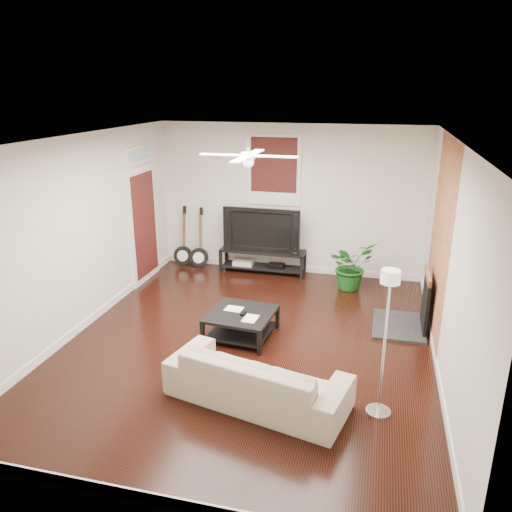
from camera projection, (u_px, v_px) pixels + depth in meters
The scene contains 14 objects.
room at pixel (249, 248), 6.59m from camera, with size 5.01×6.01×2.81m.
brick_accent at pixel (440, 239), 6.94m from camera, with size 0.02×2.20×2.80m, color #A45635.
fireplace at pixel (412, 300), 7.30m from camera, with size 0.80×1.10×0.92m, color black.
window_back at pixel (274, 170), 9.21m from camera, with size 1.00×0.06×1.30m, color black.
door_left at pixel (143, 214), 8.95m from camera, with size 0.08×1.00×2.50m, color white.
tv_stand at pixel (263, 261), 9.62m from camera, with size 1.63×0.44×0.46m, color black.
tv at pixel (263, 228), 9.43m from camera, with size 1.46×0.19×0.84m, color black.
coffee_table at pixel (241, 325), 7.14m from camera, with size 0.89×0.89×0.37m, color black.
sofa at pixel (257, 377), 5.63m from camera, with size 2.07×0.81×0.60m, color #BAA78B.
floor_lamp at pixel (384, 345), 5.24m from camera, with size 0.28×0.28×1.69m, color silver, non-canonical shape.
potted_plant at pixel (351, 266), 8.78m from camera, with size 0.78×0.67×0.86m, color #175318.
guitar_left at pixel (182, 237), 9.85m from camera, with size 0.37×0.26×1.21m, color black, non-canonical shape.
guitar_right at pixel (198, 238), 9.74m from camera, with size 0.37×0.26×1.21m, color black, non-canonical shape.
ceiling_fan at pixel (248, 156), 6.20m from camera, with size 1.24×1.24×0.32m, color white, non-canonical shape.
Camera 1 is at (1.61, -6.07, 3.41)m, focal length 35.07 mm.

